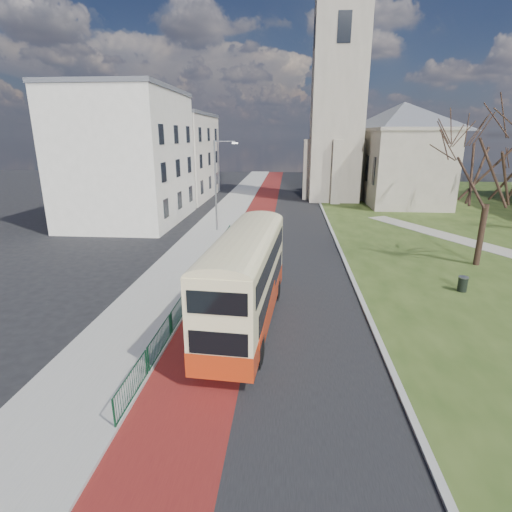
# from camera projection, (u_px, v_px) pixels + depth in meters

# --- Properties ---
(ground) EXTENTS (160.00, 160.00, 0.00)m
(ground) POSITION_uv_depth(u_px,v_px,m) (243.00, 318.00, 19.43)
(ground) COLOR black
(ground) RESTS_ON ground
(road_carriageway) EXTENTS (9.00, 120.00, 0.01)m
(road_carriageway) POSITION_uv_depth(u_px,v_px,m) (282.00, 228.00, 38.38)
(road_carriageway) COLOR black
(road_carriageway) RESTS_ON ground
(bus_lane) EXTENTS (3.40, 120.00, 0.01)m
(bus_lane) POSITION_uv_depth(u_px,v_px,m) (254.00, 227.00, 38.59)
(bus_lane) COLOR #591414
(bus_lane) RESTS_ON ground
(pavement_west) EXTENTS (4.00, 120.00, 0.12)m
(pavement_west) POSITION_uv_depth(u_px,v_px,m) (215.00, 226.00, 38.88)
(pavement_west) COLOR gray
(pavement_west) RESTS_ON ground
(kerb_west) EXTENTS (0.25, 120.00, 0.13)m
(kerb_west) POSITION_uv_depth(u_px,v_px,m) (236.00, 226.00, 38.72)
(kerb_west) COLOR #999993
(kerb_west) RESTS_ON ground
(kerb_east) EXTENTS (0.25, 80.00, 0.13)m
(kerb_east) POSITION_uv_depth(u_px,v_px,m) (329.00, 223.00, 39.91)
(kerb_east) COLOR #999993
(kerb_east) RESTS_ON ground
(pedestrian_railing) EXTENTS (0.07, 24.00, 1.12)m
(pedestrian_railing) POSITION_uv_depth(u_px,v_px,m) (201.00, 278.00, 23.32)
(pedestrian_railing) COLOR #0D3C22
(pedestrian_railing) RESTS_ON ground
(gothic_church) EXTENTS (16.38, 18.00, 40.00)m
(gothic_church) POSITION_uv_depth(u_px,v_px,m) (374.00, 97.00, 50.85)
(gothic_church) COLOR gray
(gothic_church) RESTS_ON ground
(street_block_near) EXTENTS (10.30, 14.30, 13.00)m
(street_block_near) POSITION_uv_depth(u_px,v_px,m) (128.00, 156.00, 39.62)
(street_block_near) COLOR beige
(street_block_near) RESTS_ON ground
(street_block_far) EXTENTS (10.30, 16.30, 11.50)m
(street_block_far) POSITION_uv_depth(u_px,v_px,m) (173.00, 156.00, 55.10)
(street_block_far) COLOR beige
(street_block_far) RESTS_ON ground
(streetlamp) EXTENTS (2.13, 0.18, 8.00)m
(streetlamp) POSITION_uv_depth(u_px,v_px,m) (217.00, 181.00, 35.60)
(streetlamp) COLOR gray
(streetlamp) RESTS_ON pavement_west
(bus) EXTENTS (3.13, 10.47, 4.32)m
(bus) POSITION_uv_depth(u_px,v_px,m) (246.00, 276.00, 17.98)
(bus) COLOR #B22E10
(bus) RESTS_ON ground
(winter_tree_near) EXTENTS (8.87, 8.87, 10.73)m
(winter_tree_near) POSITION_uv_depth(u_px,v_px,m) (495.00, 153.00, 25.15)
(winter_tree_near) COLOR #2E1F17
(winter_tree_near) RESTS_ON grass_green
(litter_bin) EXTENTS (0.70, 0.70, 0.87)m
(litter_bin) POSITION_uv_depth(u_px,v_px,m) (463.00, 284.00, 22.53)
(litter_bin) COLOR black
(litter_bin) RESTS_ON grass_green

